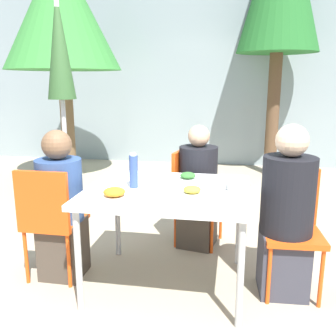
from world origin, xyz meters
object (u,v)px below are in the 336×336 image
at_px(drinking_cup, 233,186).
at_px(person_far, 198,191).
at_px(person_left, 61,209).
at_px(chair_far, 191,189).
at_px(person_right, 286,217).
at_px(tree_behind_left, 61,11).
at_px(chair_right, 291,220).
at_px(chair_left, 50,215).
at_px(closed_umbrella, 60,66).
at_px(salad_bowl, 223,184).
at_px(bottle, 134,171).

bearing_deg(drinking_cup, person_far, 112.75).
xyz_separation_m(person_left, drinking_cup, (1.28, -0.00, 0.25)).
bearing_deg(chair_far, person_right, 56.20).
xyz_separation_m(person_far, tree_behind_left, (-2.19, 2.08, 1.94)).
height_order(chair_right, person_right, person_right).
bearing_deg(chair_left, closed_umbrella, 107.23).
xyz_separation_m(closed_umbrella, tree_behind_left, (-0.89, 1.99, 0.84)).
height_order(chair_left, person_left, person_left).
bearing_deg(chair_right, closed_umbrella, -22.19).
bearing_deg(person_left, salad_bowl, 5.40).
height_order(bottle, salad_bowl, bottle).
distance_m(closed_umbrella, bottle, 1.45).
height_order(person_right, person_far, person_right).
relative_size(chair_left, bottle, 3.52).
bearing_deg(chair_far, person_far, 57.99).
bearing_deg(person_far, chair_right, 61.52).
bearing_deg(chair_left, chair_far, 42.74).
bearing_deg(drinking_cup, chair_far, 115.25).
bearing_deg(salad_bowl, person_right, -8.52).
bearing_deg(person_left, tree_behind_left, 113.74).
height_order(salad_bowl, tree_behind_left, tree_behind_left).
distance_m(person_far, drinking_cup, 0.84).
distance_m(closed_umbrella, salad_bowl, 1.89).
bearing_deg(chair_right, tree_behind_left, -45.81).
bearing_deg(bottle, closed_umbrella, 137.19).
height_order(person_far, salad_bowl, person_far).
height_order(chair_right, closed_umbrella, closed_umbrella).
xyz_separation_m(chair_left, closed_umbrella, (-0.27, 0.90, 1.11)).
bearing_deg(person_right, person_far, -48.39).
height_order(person_left, chair_far, person_left).
relative_size(person_left, person_right, 0.94).
xyz_separation_m(chair_left, person_far, (1.02, 0.81, 0.01)).
bearing_deg(bottle, chair_far, 68.08).
relative_size(chair_right, chair_far, 1.00).
bearing_deg(chair_right, person_far, -42.90).
relative_size(chair_right, bottle, 3.52).
xyz_separation_m(chair_far, drinking_cup, (0.38, -0.80, 0.27)).
height_order(chair_right, chair_far, same).
distance_m(person_left, chair_right, 1.70).
distance_m(chair_right, bottle, 1.18).
xyz_separation_m(person_far, bottle, (-0.39, -0.74, 0.34)).
height_order(chair_left, bottle, bottle).
distance_m(drinking_cup, tree_behind_left, 4.12).
relative_size(chair_far, tree_behind_left, 0.26).
height_order(closed_umbrella, salad_bowl, closed_umbrella).
height_order(person_right, tree_behind_left, tree_behind_left).
relative_size(salad_bowl, tree_behind_left, 0.04).
relative_size(bottle, salad_bowl, 1.74).
bearing_deg(tree_behind_left, drinking_cup, -48.45).
height_order(closed_umbrella, tree_behind_left, tree_behind_left).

